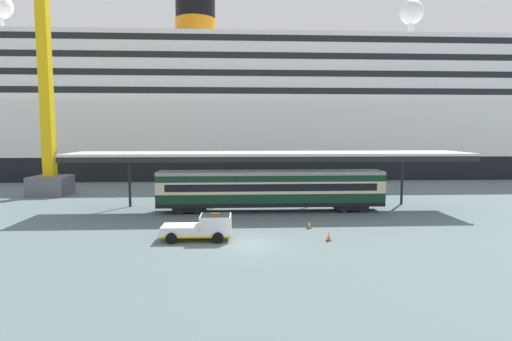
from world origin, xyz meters
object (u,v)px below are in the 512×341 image
Objects in this scene: train_carriage at (271,189)px; traffic_cone_mid at (309,225)px; dockside_crane at (50,63)px; traffic_cone_near at (329,236)px; service_truck at (203,227)px; cruise_ship at (212,113)px.

train_carriage reaches higher than traffic_cone_mid.
traffic_cone_mid is at bearing -33.89° from dockside_crane.
train_carriage is 31.25× the size of traffic_cone_near.
traffic_cone_mid is (8.51, 3.09, -0.67)m from service_truck.
train_carriage is at bearing 106.46° from traffic_cone_near.
traffic_cone_near is (11.24, -47.54, -11.16)m from cruise_ship.
service_truck is 9.31m from traffic_cone_near.
cruise_ship reaches higher than traffic_cone_mid.
cruise_ship is 50.11m from traffic_cone_near.
traffic_cone_mid is at bearing -76.48° from cruise_ship.
cruise_ship is 5.95× the size of train_carriage.
traffic_cone_near is (9.26, -0.78, -0.64)m from service_truck.
dockside_crane reaches higher than service_truck.
dockside_crane is (-28.92, 19.43, 16.12)m from traffic_cone_mid.
train_carriage is at bearing -24.65° from dockside_crane.
dockside_crane is (-26.36, 12.10, 14.13)m from train_carriage.
service_truck is 9.08m from traffic_cone_mid.
dockside_crane is at bearing 146.11° from traffic_cone_mid.
cruise_ship is 46.29m from traffic_cone_mid.
train_carriage reaches higher than traffic_cone_near.
cruise_ship is 47.97m from service_truck.
traffic_cone_near is 1.11× the size of traffic_cone_mid.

